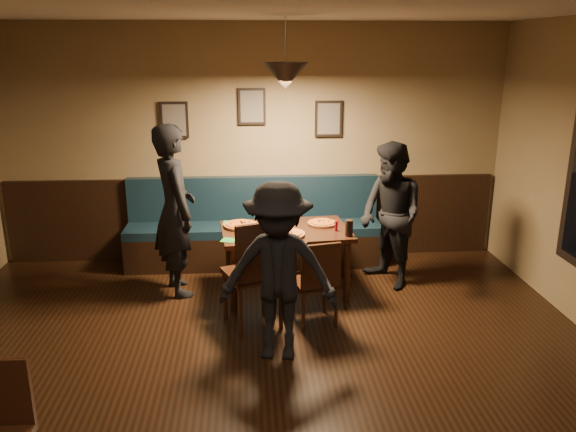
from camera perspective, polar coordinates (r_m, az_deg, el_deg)
The scene contains 21 objects.
wall_back at distance 6.90m, azimuth -3.53°, elevation 7.09°, with size 6.00×6.00×0.00m, color #8C704F.
wainscot at distance 7.08m, azimuth -3.40°, elevation -0.15°, with size 5.88×0.06×1.00m, color black.
booth_bench at distance 6.82m, azimuth -3.37°, elevation -0.80°, with size 3.00×0.60×1.00m, color #0F232D, non-canonical shape.
picture_left at distance 6.88m, azimuth -11.19°, elevation 9.31°, with size 0.32×0.04×0.42m, color black.
picture_center at distance 6.81m, azimuth -3.60°, elevation 10.79°, with size 0.32×0.04×0.42m, color black.
picture_right at distance 6.90m, azimuth 4.03°, elevation 9.60°, with size 0.32×0.04×0.42m, color black.
pendant_lamp at distance 5.67m, azimuth -0.26°, elevation 13.73°, with size 0.44×0.44×0.25m, color black.
dining_table at distance 6.07m, azimuth -0.23°, elevation -4.50°, with size 1.31×0.84×0.70m, color black.
chair_near_left at distance 5.34m, azimuth -3.58°, elevation -5.50°, with size 0.47×0.47×1.05m, color black, non-canonical shape.
chair_near_right at distance 5.40m, azimuth 2.65°, elevation -6.45°, with size 0.37×0.37×0.84m, color black, non-canonical shape.
diner_left at distance 6.03m, azimuth -11.16°, elevation 0.52°, with size 0.65×0.43×1.79m, color black.
diner_right at distance 6.23m, azimuth 10.15°, elevation 0.03°, with size 0.76×0.59×1.57m, color black.
diner_front at distance 4.71m, azimuth -0.99°, elevation -5.59°, with size 0.97×0.56×1.51m, color black.
pizza_a at distance 6.05m, azimuth -4.69°, elevation -0.90°, with size 0.36×0.36×0.04m, color #C65A25.
pizza_b at distance 5.74m, azimuth -0.14°, elevation -1.79°, with size 0.37×0.37×0.04m, color orange.
pizza_c at distance 6.12m, azimuth 3.40°, elevation -0.69°, with size 0.31×0.31×0.04m, color orange.
soda_glass at distance 5.75m, azimuth 6.06°, elevation -1.20°, with size 0.08×0.08×0.17m, color black.
tabasco_bottle at distance 5.90m, azimuth 4.80°, elevation -0.87°, with size 0.03×0.03×0.13m, color maroon.
napkin_a at distance 6.19m, azimuth -5.72°, elevation -0.69°, with size 0.16×0.16×0.01m, color #1F773D.
napkin_b at distance 5.64m, azimuth -5.92°, elevation -2.41°, with size 0.14×0.14×0.01m, color #217C2A.
cutlery_set at distance 5.57m, azimuth 0.17°, elevation -2.58°, with size 0.02×0.17×0.00m, color silver.
Camera 1 is at (-0.06, -3.31, 2.52)m, focal length 35.89 mm.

